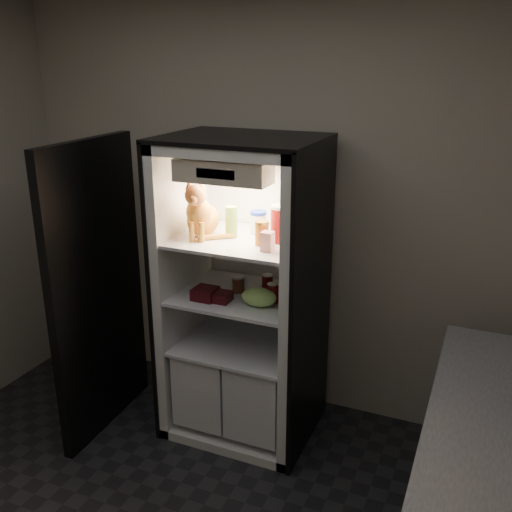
{
  "coord_description": "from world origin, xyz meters",
  "views": [
    {
      "loc": [
        1.33,
        -1.56,
        2.28
      ],
      "look_at": [
        0.1,
        1.32,
        1.19
      ],
      "focal_mm": 40.0,
      "sensor_mm": 36.0,
      "label": 1
    }
  ],
  "objects_px": {
    "grape_bag": "(259,297)",
    "berry_box_left": "(205,293)",
    "tabby_cat": "(201,215)",
    "berry_box_right": "(221,297)",
    "mayo_tub": "(258,222)",
    "soda_can_c": "(273,293)",
    "soda_can_a": "(267,284)",
    "condiment_jar": "(238,284)",
    "soda_can_b": "(282,293)",
    "cream_carton": "(268,241)",
    "parmesan_shaker": "(231,222)",
    "pepper_jar": "(281,224)",
    "refrigerator": "(245,312)",
    "salsa_jar": "(262,233)"
  },
  "relations": [
    {
      "from": "parmesan_shaker",
      "to": "condiment_jar",
      "type": "xyz_separation_m",
      "value": [
        0.03,
        0.02,
        -0.39
      ]
    },
    {
      "from": "soda_can_c",
      "to": "grape_bag",
      "type": "relative_size",
      "value": 0.57
    },
    {
      "from": "soda_can_c",
      "to": "condiment_jar",
      "type": "xyz_separation_m",
      "value": [
        -0.25,
        0.07,
        -0.01
      ]
    },
    {
      "from": "berry_box_left",
      "to": "berry_box_right",
      "type": "bearing_deg",
      "value": 3.11
    },
    {
      "from": "soda_can_a",
      "to": "condiment_jar",
      "type": "relative_size",
      "value": 1.21
    },
    {
      "from": "cream_carton",
      "to": "berry_box_left",
      "type": "xyz_separation_m",
      "value": [
        -0.39,
        -0.0,
        -0.37
      ]
    },
    {
      "from": "cream_carton",
      "to": "soda_can_b",
      "type": "relative_size",
      "value": 0.9
    },
    {
      "from": "refrigerator",
      "to": "tabby_cat",
      "type": "relative_size",
      "value": 5.2
    },
    {
      "from": "parmesan_shaker",
      "to": "condiment_jar",
      "type": "height_order",
      "value": "parmesan_shaker"
    },
    {
      "from": "soda_can_c",
      "to": "cream_carton",
      "type": "bearing_deg",
      "value": -85.62
    },
    {
      "from": "tabby_cat",
      "to": "parmesan_shaker",
      "type": "bearing_deg",
      "value": 8.91
    },
    {
      "from": "berry_box_right",
      "to": "pepper_jar",
      "type": "bearing_deg",
      "value": 31.51
    },
    {
      "from": "refrigerator",
      "to": "cream_carton",
      "type": "distance_m",
      "value": 0.64
    },
    {
      "from": "condiment_jar",
      "to": "soda_can_a",
      "type": "bearing_deg",
      "value": 13.7
    },
    {
      "from": "salsa_jar",
      "to": "soda_can_a",
      "type": "xyz_separation_m",
      "value": [
        -0.02,
        0.13,
        -0.36
      ]
    },
    {
      "from": "cream_carton",
      "to": "condiment_jar",
      "type": "height_order",
      "value": "cream_carton"
    },
    {
      "from": "pepper_jar",
      "to": "berry_box_left",
      "type": "height_order",
      "value": "pepper_jar"
    },
    {
      "from": "tabby_cat",
      "to": "mayo_tub",
      "type": "bearing_deg",
      "value": 21.49
    },
    {
      "from": "refrigerator",
      "to": "soda_can_a",
      "type": "xyz_separation_m",
      "value": [
        0.15,
        -0.0,
        0.21
      ]
    },
    {
      "from": "soda_can_b",
      "to": "salsa_jar",
      "type": "bearing_deg",
      "value": -161.79
    },
    {
      "from": "soda_can_b",
      "to": "grape_bag",
      "type": "bearing_deg",
      "value": -141.71
    },
    {
      "from": "mayo_tub",
      "to": "grape_bag",
      "type": "relative_size",
      "value": 0.66
    },
    {
      "from": "tabby_cat",
      "to": "grape_bag",
      "type": "relative_size",
      "value": 1.75
    },
    {
      "from": "tabby_cat",
      "to": "soda_can_c",
      "type": "bearing_deg",
      "value": -11.46
    },
    {
      "from": "tabby_cat",
      "to": "mayo_tub",
      "type": "xyz_separation_m",
      "value": [
        0.28,
        0.2,
        -0.07
      ]
    },
    {
      "from": "grape_bag",
      "to": "berry_box_left",
      "type": "distance_m",
      "value": 0.33
    },
    {
      "from": "soda_can_c",
      "to": "berry_box_left",
      "type": "bearing_deg",
      "value": -164.65
    },
    {
      "from": "grape_bag",
      "to": "berry_box_left",
      "type": "relative_size",
      "value": 1.55
    },
    {
      "from": "parmesan_shaker",
      "to": "condiment_jar",
      "type": "bearing_deg",
      "value": 27.51
    },
    {
      "from": "pepper_jar",
      "to": "soda_can_b",
      "type": "xyz_separation_m",
      "value": [
        0.04,
        -0.07,
        -0.4
      ]
    },
    {
      "from": "soda_can_a",
      "to": "berry_box_left",
      "type": "height_order",
      "value": "soda_can_a"
    },
    {
      "from": "mayo_tub",
      "to": "soda_can_c",
      "type": "height_order",
      "value": "mayo_tub"
    },
    {
      "from": "soda_can_c",
      "to": "tabby_cat",
      "type": "bearing_deg",
      "value": -177.74
    },
    {
      "from": "tabby_cat",
      "to": "soda_can_a",
      "type": "relative_size",
      "value": 2.97
    },
    {
      "from": "refrigerator",
      "to": "soda_can_b",
      "type": "xyz_separation_m",
      "value": [
        0.28,
        -0.09,
        0.21
      ]
    },
    {
      "from": "salsa_jar",
      "to": "berry_box_left",
      "type": "xyz_separation_m",
      "value": [
        -0.33,
        -0.08,
        -0.39
      ]
    },
    {
      "from": "pepper_jar",
      "to": "soda_can_b",
      "type": "distance_m",
      "value": 0.4
    },
    {
      "from": "refrigerator",
      "to": "soda_can_b",
      "type": "bearing_deg",
      "value": -18.43
    },
    {
      "from": "cream_carton",
      "to": "berry_box_left",
      "type": "bearing_deg",
      "value": -179.95
    },
    {
      "from": "condiment_jar",
      "to": "grape_bag",
      "type": "distance_m",
      "value": 0.24
    },
    {
      "from": "tabby_cat",
      "to": "salsa_jar",
      "type": "height_order",
      "value": "tabby_cat"
    },
    {
      "from": "salsa_jar",
      "to": "soda_can_c",
      "type": "bearing_deg",
      "value": 19.06
    },
    {
      "from": "cream_carton",
      "to": "condiment_jar",
      "type": "distance_m",
      "value": 0.47
    },
    {
      "from": "tabby_cat",
      "to": "berry_box_right",
      "type": "height_order",
      "value": "tabby_cat"
    },
    {
      "from": "grape_bag",
      "to": "parmesan_shaker",
      "type": "bearing_deg",
      "value": 152.1
    },
    {
      "from": "grape_bag",
      "to": "soda_can_b",
      "type": "bearing_deg",
      "value": 38.29
    },
    {
      "from": "tabby_cat",
      "to": "soda_can_a",
      "type": "xyz_separation_m",
      "value": [
        0.37,
        0.13,
        -0.42
      ]
    },
    {
      "from": "pepper_jar",
      "to": "parmesan_shaker",
      "type": "bearing_deg",
      "value": -173.76
    },
    {
      "from": "soda_can_b",
      "to": "berry_box_right",
      "type": "relative_size",
      "value": 1.08
    },
    {
      "from": "cream_carton",
      "to": "berry_box_right",
      "type": "bearing_deg",
      "value": 178.96
    }
  ]
}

